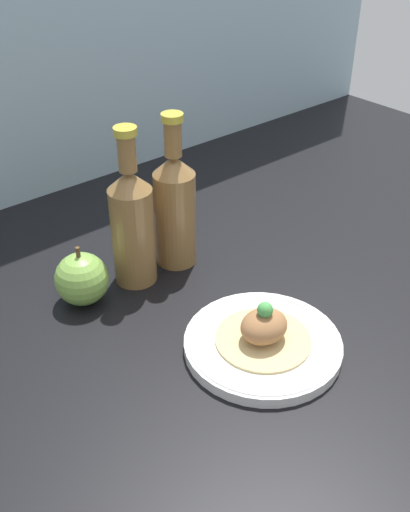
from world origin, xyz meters
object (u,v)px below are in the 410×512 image
plate (263,343)px  apple (82,279)px  cider_bottle_right (175,207)px  plated_food (264,329)px  cider_bottle_left (132,223)px

plate → apple: (-13.95, 26.49, 3.21)cm
cider_bottle_right → apple: size_ratio=2.65×
plated_food → cider_bottle_right: 27.56cm
cider_bottle_right → cider_bottle_left: bearing=180.0°
plate → cider_bottle_left: size_ratio=0.85×
cider_bottle_left → apple: size_ratio=2.65×
plate → cider_bottle_left: bearing=98.8°
plated_food → cider_bottle_right: size_ratio=0.51×
plate → plated_food: bearing=45.0°
cider_bottle_left → apple: 11.84cm
plated_food → apple: (-13.95, 26.49, 0.51)cm
cider_bottle_right → apple: bearing=179.3°
plate → apple: apple is taller
cider_bottle_left → cider_bottle_right: size_ratio=1.00×
cider_bottle_left → cider_bottle_right: 8.59cm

